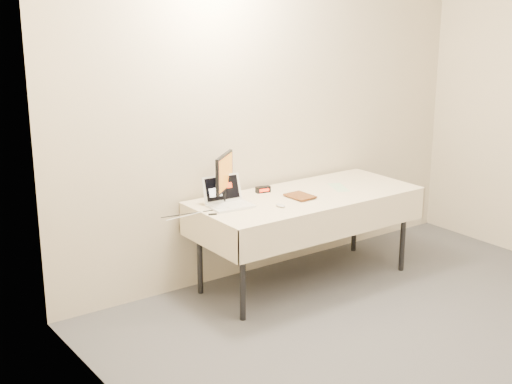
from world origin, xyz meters
TOP-DOWN VIEW (x-y plane):
  - back_wall at (0.00, 2.50)m, footprint 4.00×0.10m
  - table at (0.00, 2.05)m, footprint 1.86×0.81m
  - laptop at (-0.67, 2.17)m, footprint 0.34×0.31m
  - monitor at (-0.66, 2.22)m, footprint 0.30×0.26m
  - book at (-0.18, 2.00)m, footprint 0.17×0.03m
  - alarm_clock at (-0.24, 2.30)m, footprint 0.12×0.07m
  - clicker at (-0.37, 1.90)m, footprint 0.06×0.10m
  - paper_form at (0.36, 2.06)m, footprint 0.21×0.30m
  - usb_dongle at (-0.89, 2.03)m, footprint 0.06×0.04m

SIDE VIEW (x-z plane):
  - table at x=0.00m, z-range 0.31..1.05m
  - paper_form at x=0.36m, z-range 0.74..0.74m
  - usb_dongle at x=-0.89m, z-range 0.74..0.75m
  - clicker at x=-0.37m, z-range 0.74..0.76m
  - alarm_clock at x=-0.24m, z-range 0.74..0.79m
  - laptop at x=-0.67m, z-range 0.68..0.90m
  - book at x=-0.18m, z-range 0.74..0.96m
  - monitor at x=-0.66m, z-range 0.77..1.15m
  - back_wall at x=0.00m, z-range 0.00..2.70m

